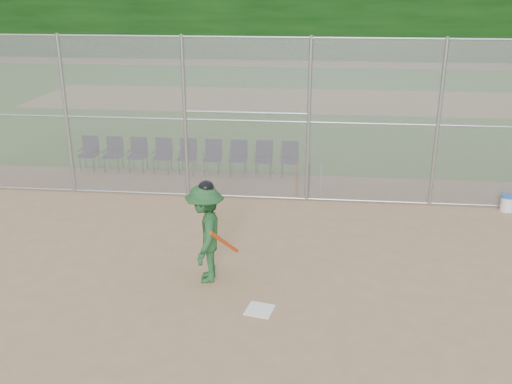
# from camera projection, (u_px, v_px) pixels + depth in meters

# --- Properties ---
(ground) EXTENTS (100.00, 100.00, 0.00)m
(ground) POSITION_uv_depth(u_px,v_px,m) (241.00, 303.00, 9.67)
(ground) COLOR tan
(ground) RESTS_ON ground
(grass_strip) EXTENTS (100.00, 100.00, 0.00)m
(grass_strip) POSITION_uv_depth(u_px,v_px,m) (291.00, 100.00, 26.48)
(grass_strip) COLOR #2B6A20
(grass_strip) RESTS_ON ground
(dirt_patch_far) EXTENTS (24.00, 24.00, 0.00)m
(dirt_patch_far) POSITION_uv_depth(u_px,v_px,m) (291.00, 100.00, 26.48)
(dirt_patch_far) COLOR tan
(dirt_patch_far) RESTS_ON ground
(backstop_fence) EXTENTS (16.09, 0.09, 4.00)m
(backstop_fence) POSITION_uv_depth(u_px,v_px,m) (267.00, 118.00, 13.63)
(backstop_fence) COLOR gray
(backstop_fence) RESTS_ON ground
(home_plate) EXTENTS (0.51, 0.51, 0.02)m
(home_plate) POSITION_uv_depth(u_px,v_px,m) (260.00, 310.00, 9.46)
(home_plate) COLOR white
(home_plate) RESTS_ON ground
(batter_at_plate) EXTENTS (1.01, 1.31, 1.91)m
(batter_at_plate) POSITION_uv_depth(u_px,v_px,m) (206.00, 233.00, 10.15)
(batter_at_plate) COLOR #205228
(batter_at_plate) RESTS_ON ground
(water_cooler) EXTENTS (0.31, 0.31, 0.39)m
(water_cooler) POSITION_uv_depth(u_px,v_px,m) (507.00, 203.00, 13.53)
(water_cooler) COLOR white
(water_cooler) RESTS_ON ground
(spare_bats) EXTENTS (0.66, 0.28, 0.84)m
(spare_bats) POSITION_uv_depth(u_px,v_px,m) (309.00, 180.00, 14.41)
(spare_bats) COLOR #D84C14
(spare_bats) RESTS_ON ground
(chair_0) EXTENTS (0.54, 0.52, 0.96)m
(chair_0) POSITION_uv_depth(u_px,v_px,m) (89.00, 154.00, 16.43)
(chair_0) COLOR #10103B
(chair_0) RESTS_ON ground
(chair_1) EXTENTS (0.54, 0.52, 0.96)m
(chair_1) POSITION_uv_depth(u_px,v_px,m) (113.00, 155.00, 16.36)
(chair_1) COLOR #10103B
(chair_1) RESTS_ON ground
(chair_2) EXTENTS (0.54, 0.52, 0.96)m
(chair_2) POSITION_uv_depth(u_px,v_px,m) (138.00, 155.00, 16.29)
(chair_2) COLOR #10103B
(chair_2) RESTS_ON ground
(chair_3) EXTENTS (0.54, 0.52, 0.96)m
(chair_3) POSITION_uv_depth(u_px,v_px,m) (162.00, 156.00, 16.22)
(chair_3) COLOR #10103B
(chair_3) RESTS_ON ground
(chair_4) EXTENTS (0.54, 0.52, 0.96)m
(chair_4) POSITION_uv_depth(u_px,v_px,m) (187.00, 157.00, 16.15)
(chair_4) COLOR #10103B
(chair_4) RESTS_ON ground
(chair_5) EXTENTS (0.54, 0.52, 0.96)m
(chair_5) POSITION_uv_depth(u_px,v_px,m) (213.00, 158.00, 16.08)
(chair_5) COLOR #10103B
(chair_5) RESTS_ON ground
(chair_6) EXTENTS (0.54, 0.52, 0.96)m
(chair_6) POSITION_uv_depth(u_px,v_px,m) (238.00, 158.00, 16.01)
(chair_6) COLOR #10103B
(chair_6) RESTS_ON ground
(chair_7) EXTENTS (0.54, 0.52, 0.96)m
(chair_7) POSITION_uv_depth(u_px,v_px,m) (264.00, 159.00, 15.93)
(chair_7) COLOR #10103B
(chair_7) RESTS_ON ground
(chair_8) EXTENTS (0.54, 0.52, 0.96)m
(chair_8) POSITION_uv_depth(u_px,v_px,m) (290.00, 160.00, 15.86)
(chair_8) COLOR #10103B
(chair_8) RESTS_ON ground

